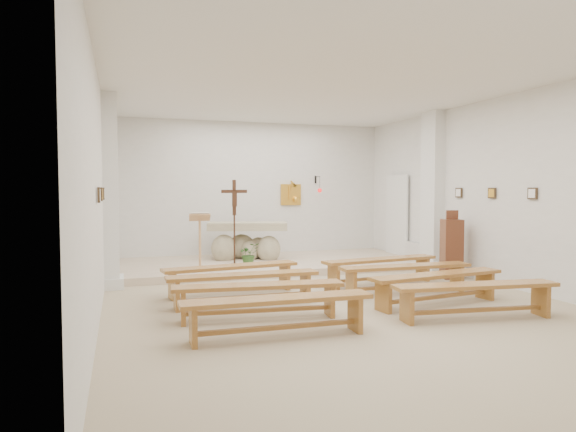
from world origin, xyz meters
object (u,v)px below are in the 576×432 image
object	(u,v)px
bench_left_front	(231,272)
bench_left_second	(243,281)
altar	(247,243)
lectern	(200,241)
bench_left_fourth	(278,307)
bench_right_fourth	(476,292)
donation_pedestal	(452,248)
bench_right_front	(380,265)
crucifix_stand	(234,216)
bench_left_third	(259,293)
bench_right_third	(437,281)
bench_right_second	(406,272)

from	to	relation	value
bench_left_front	bench_left_second	bearing A→B (deg)	-97.99
altar	lectern	xyz separation A→B (m)	(-1.28, -1.23, 0.22)
bench_left_fourth	bench_right_fourth	distance (m)	2.85
donation_pedestal	bench_right_front	world-z (taller)	donation_pedestal
altar	bench_right_fourth	bearing A→B (deg)	-57.31
crucifix_stand	bench_left_third	world-z (taller)	crucifix_stand
bench_left_second	bench_left_third	distance (m)	0.91
crucifix_stand	bench_right_fourth	xyz separation A→B (m)	(2.31, -4.97, -0.84)
altar	bench_left_fourth	world-z (taller)	altar
donation_pedestal	bench_right_fourth	distance (m)	3.33
lectern	bench_right_third	size ratio (longest dim) A/B	0.50
bench_right_third	bench_right_fourth	distance (m)	0.91
altar	bench_right_second	bearing A→B (deg)	-50.42
bench_right_second	bench_left_fourth	distance (m)	3.38
bench_left_fourth	lectern	bearing A→B (deg)	94.03
bench_left_front	altar	bearing A→B (deg)	63.95
bench_right_front	bench_right_third	xyz separation A→B (m)	(0.00, -1.82, 0.00)
donation_pedestal	bench_right_third	bearing A→B (deg)	-114.64
donation_pedestal	bench_right_third	size ratio (longest dim) A/B	0.58
bench_left_front	bench_left_second	world-z (taller)	same
donation_pedestal	bench_right_fourth	size ratio (longest dim) A/B	0.58
altar	bench_left_front	size ratio (longest dim) A/B	0.83
donation_pedestal	bench_right_second	xyz separation A→B (m)	(-1.68, -1.05, -0.23)
bench_left_front	bench_left_second	distance (m)	0.91
crucifix_stand	bench_right_front	world-z (taller)	crucifix_stand
crucifix_stand	bench_right_fourth	size ratio (longest dim) A/B	0.78
bench_right_front	bench_left_third	xyz separation A→B (m)	(-2.85, -1.82, 0.00)
bench_left_second	altar	bearing A→B (deg)	75.67
bench_left_fourth	bench_right_third	bearing A→B (deg)	18.71
bench_left_second	bench_right_third	xyz separation A→B (m)	(2.85, -0.91, 0.00)
lectern	bench_right_second	xyz separation A→B (m)	(3.10, -2.84, -0.36)
altar	donation_pedestal	distance (m)	4.62
bench_right_second	bench_right_third	bearing A→B (deg)	-88.42
lectern	bench_right_front	bearing A→B (deg)	-25.20
crucifix_stand	bench_right_second	xyz separation A→B (m)	(2.31, -3.15, -0.84)
lectern	bench_left_third	bearing A→B (deg)	-79.46
bench_right_fourth	bench_right_second	bearing A→B (deg)	96.88
bench_left_third	lectern	bearing A→B (deg)	99.91
lectern	bench_right_front	size ratio (longest dim) A/B	0.50
lectern	bench_left_third	distance (m)	3.78
bench_left_second	bench_left_fourth	distance (m)	1.82
lectern	bench_left_second	size ratio (longest dim) A/B	0.50
donation_pedestal	bench_right_second	bearing A→B (deg)	-132.00
crucifix_stand	bench_right_front	size ratio (longest dim) A/B	0.78
bench_right_front	bench_right_second	world-z (taller)	same
donation_pedestal	bench_right_front	size ratio (longest dim) A/B	0.58
donation_pedestal	bench_left_third	bearing A→B (deg)	-140.70
lectern	bench_left_second	bearing A→B (deg)	-78.26
bench_left_fourth	donation_pedestal	bearing A→B (deg)	33.41
bench_left_front	bench_right_fourth	world-z (taller)	same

